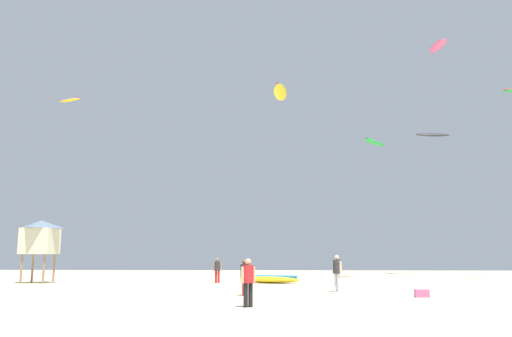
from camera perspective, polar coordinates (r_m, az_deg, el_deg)
name	(u,v)px	position (r m, az deg, el deg)	size (l,w,h in m)	color
ground_plane	(209,318)	(14.68, -5.16, -16.03)	(120.00, 120.00, 0.00)	beige
person_foreground	(248,279)	(17.76, -0.87, -11.98)	(0.47, 0.36, 1.60)	black
person_midground	(244,274)	(23.29, -1.28, -11.53)	(0.35, 0.51, 1.56)	#B21E23
person_left	(337,270)	(26.19, 8.88, -10.96)	(0.42, 0.47, 1.77)	silver
person_right	(217,268)	(35.64, -4.25, -10.86)	(0.54, 0.37, 1.64)	#B21E23
kite_grounded_near	(269,279)	(35.04, 1.41, -12.06)	(4.48, 2.81, 0.55)	yellow
lifeguard_tower	(40,237)	(38.05, -22.57, -6.91)	(2.30, 2.30, 4.15)	#8C704C
cooler_box	(422,293)	(23.37, 17.72, -12.91)	(0.56, 0.36, 0.32)	#E5598C
kite_aloft_0	(375,143)	(47.50, 12.89, 2.77)	(2.69, 3.26, 0.48)	green
kite_aloft_1	(433,135)	(57.37, 18.80, 3.52)	(3.76, 1.55, 0.67)	#2D2D33
kite_aloft_2	(438,46)	(59.08, 19.31, 12.58)	(1.59, 3.66, 0.64)	#E5598C
kite_aloft_3	(280,92)	(40.96, 2.70, 8.33)	(1.54, 3.78, 0.88)	yellow
kite_aloft_5	(70,100)	(60.46, -19.72, 7.08)	(2.97, 1.87, 0.47)	yellow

